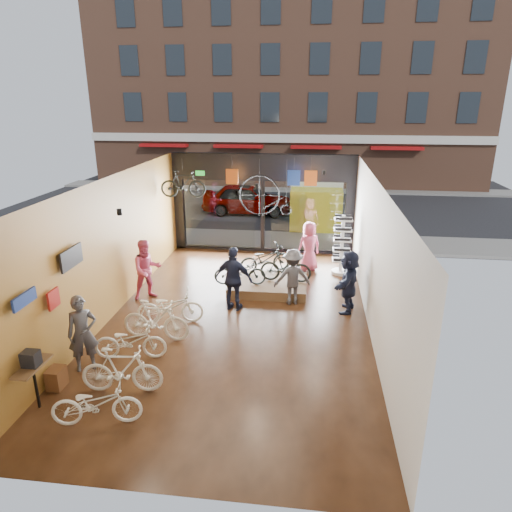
% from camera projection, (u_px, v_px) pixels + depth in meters
% --- Properties ---
extents(ground_plane, '(7.00, 12.00, 0.04)m').
position_uv_depth(ground_plane, '(239.00, 319.00, 12.60)').
color(ground_plane, black).
rests_on(ground_plane, ground).
extents(ceiling, '(7.00, 12.00, 0.04)m').
position_uv_depth(ceiling, '(237.00, 180.00, 11.34)').
color(ceiling, black).
rests_on(ceiling, ground).
extents(wall_left, '(0.04, 12.00, 3.80)m').
position_uv_depth(wall_left, '(110.00, 248.00, 12.38)').
color(wall_left, '#A36936').
rests_on(wall_left, ground).
extents(wall_right, '(0.04, 12.00, 3.80)m').
position_uv_depth(wall_right, '(375.00, 259.00, 11.56)').
color(wall_right, beige).
rests_on(wall_right, ground).
extents(wall_back, '(7.00, 0.04, 3.80)m').
position_uv_depth(wall_back, '(168.00, 392.00, 6.33)').
color(wall_back, beige).
rests_on(wall_back, ground).
extents(storefront, '(7.00, 0.26, 3.80)m').
position_uv_depth(storefront, '(263.00, 204.00, 17.59)').
color(storefront, black).
rests_on(storefront, ground).
extents(exit_sign, '(0.35, 0.06, 0.18)m').
position_uv_depth(exit_sign, '(200.00, 173.00, 17.39)').
color(exit_sign, '#198C26').
rests_on(exit_sign, storefront).
extents(street_road, '(30.00, 18.00, 0.02)m').
position_uv_depth(street_road, '(280.00, 202.00, 26.66)').
color(street_road, black).
rests_on(street_road, ground).
extents(sidewalk_near, '(30.00, 2.40, 0.12)m').
position_uv_depth(sidewalk_near, '(266.00, 240.00, 19.32)').
color(sidewalk_near, slate).
rests_on(sidewalk_near, ground).
extents(sidewalk_far, '(30.00, 2.00, 0.12)m').
position_uv_depth(sidewalk_far, '(284.00, 188.00, 30.38)').
color(sidewalk_far, slate).
rests_on(sidewalk_far, ground).
extents(opposite_building, '(26.00, 5.00, 14.00)m').
position_uv_depth(opposite_building, '(289.00, 78.00, 30.45)').
color(opposite_building, brown).
rests_on(opposite_building, ground).
extents(street_car, '(4.62, 1.86, 1.57)m').
position_uv_depth(street_car, '(247.00, 199.00, 23.76)').
color(street_car, gray).
rests_on(street_car, street_road).
extents(box_truck, '(2.38, 7.13, 2.81)m').
position_uv_depth(box_truck, '(316.00, 192.00, 22.20)').
color(box_truck, silver).
rests_on(box_truck, street_road).
extents(floor_bike_0, '(1.74, 0.91, 0.87)m').
position_uv_depth(floor_bike_0, '(96.00, 404.00, 8.40)').
color(floor_bike_0, silver).
rests_on(floor_bike_0, ground_plane).
extents(floor_bike_1, '(1.72, 0.65, 1.01)m').
position_uv_depth(floor_bike_1, '(122.00, 370.00, 9.30)').
color(floor_bike_1, silver).
rests_on(floor_bike_1, ground_plane).
extents(floor_bike_2, '(1.73, 0.83, 0.87)m').
position_uv_depth(floor_bike_2, '(130.00, 341.00, 10.54)').
color(floor_bike_2, silver).
rests_on(floor_bike_2, ground_plane).
extents(floor_bike_3, '(1.76, 0.61, 1.04)m').
position_uv_depth(floor_bike_3, '(156.00, 320.00, 11.36)').
color(floor_bike_3, silver).
rests_on(floor_bike_3, ground_plane).
extents(floor_bike_4, '(1.86, 0.97, 0.93)m').
position_uv_depth(floor_bike_4, '(170.00, 307.00, 12.21)').
color(floor_bike_4, silver).
rests_on(floor_bike_4, ground_plane).
extents(display_platform, '(2.40, 1.80, 0.30)m').
position_uv_depth(display_platform, '(268.00, 285.00, 14.43)').
color(display_platform, '#493319').
rests_on(display_platform, ground_plane).
extents(display_bike_left, '(1.64, 0.72, 0.83)m').
position_uv_depth(display_bike_left, '(240.00, 272.00, 13.98)').
color(display_bike_left, black).
rests_on(display_bike_left, display_platform).
extents(display_bike_mid, '(1.63, 0.56, 0.97)m').
position_uv_depth(display_bike_mid, '(286.00, 267.00, 14.19)').
color(display_bike_mid, black).
rests_on(display_bike_mid, display_platform).
extents(display_bike_right, '(1.86, 1.41, 0.94)m').
position_uv_depth(display_bike_right, '(265.00, 259.00, 14.94)').
color(display_bike_right, black).
rests_on(display_bike_right, display_platform).
extents(customer_0, '(0.76, 0.69, 1.76)m').
position_uv_depth(customer_0, '(83.00, 333.00, 9.99)').
color(customer_0, '#3F3F44').
rests_on(customer_0, ground_plane).
extents(customer_1, '(1.13, 1.07, 1.83)m').
position_uv_depth(customer_1, '(147.00, 269.00, 13.61)').
color(customer_1, '#CC4C72').
rests_on(customer_1, ground_plane).
extents(customer_2, '(1.17, 0.68, 1.87)m').
position_uv_depth(customer_2, '(234.00, 279.00, 12.84)').
color(customer_2, '#161C33').
rests_on(customer_2, ground_plane).
extents(customer_3, '(1.20, 0.87, 1.67)m').
position_uv_depth(customer_3, '(292.00, 277.00, 13.26)').
color(customer_3, '#3F3F44').
rests_on(customer_3, ground_plane).
extents(customer_4, '(1.02, 0.89, 1.76)m').
position_uv_depth(customer_4, '(309.00, 247.00, 15.83)').
color(customer_4, '#CC4C72').
rests_on(customer_4, ground_plane).
extents(customer_5, '(0.90, 1.75, 1.81)m').
position_uv_depth(customer_5, '(349.00, 281.00, 12.76)').
color(customer_5, '#161C33').
rests_on(customer_5, ground_plane).
extents(sunglasses_rack, '(0.67, 0.58, 2.07)m').
position_uv_depth(sunglasses_rack, '(342.00, 245.00, 15.49)').
color(sunglasses_rack, white).
rests_on(sunglasses_rack, ground_plane).
extents(wall_merch, '(0.40, 2.40, 2.60)m').
position_uv_depth(wall_merch, '(47.00, 329.00, 9.28)').
color(wall_merch, navy).
rests_on(wall_merch, wall_left).
extents(penny_farthing, '(1.77, 0.06, 1.42)m').
position_uv_depth(penny_farthing, '(268.00, 197.00, 15.89)').
color(penny_farthing, black).
rests_on(penny_farthing, ceiling).
extents(hung_bike, '(1.61, 0.58, 0.95)m').
position_uv_depth(hung_bike, '(183.00, 184.00, 15.88)').
color(hung_bike, black).
rests_on(hung_bike, ceiling).
extents(jersey_left, '(0.45, 0.03, 0.55)m').
position_uv_depth(jersey_left, '(232.00, 177.00, 16.59)').
color(jersey_left, '#CC5919').
rests_on(jersey_left, ceiling).
extents(jersey_mid, '(0.45, 0.03, 0.55)m').
position_uv_depth(jersey_mid, '(294.00, 178.00, 16.33)').
color(jersey_mid, '#1E3F99').
rests_on(jersey_mid, ceiling).
extents(jersey_right, '(0.45, 0.03, 0.55)m').
position_uv_depth(jersey_right, '(311.00, 178.00, 16.26)').
color(jersey_right, '#CC5919').
rests_on(jersey_right, ceiling).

